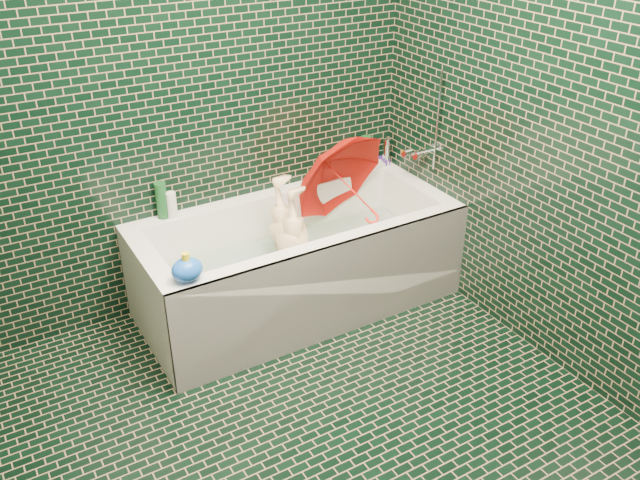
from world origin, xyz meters
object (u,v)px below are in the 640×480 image
rubber_duck (350,169)px  bath_toy (187,269)px  child (295,259)px  bathtub (299,272)px  umbrella (351,189)px

rubber_duck → bath_toy: 1.39m
child → rubber_duck: size_ratio=8.24×
bathtub → umbrella: 0.54m
rubber_duck → bath_toy: bath_toy is taller
umbrella → rubber_duck: 0.30m
rubber_duck → bath_toy: bearing=-177.4°
child → rubber_duck: 0.71m
bathtub → umbrella: size_ratio=2.96×
rubber_duck → bathtub: bearing=-172.2°
bath_toy → bathtub: bearing=38.0°
bathtub → bath_toy: size_ratio=10.11×
bathtub → child: (-0.03, -0.02, 0.10)m
child → umbrella: 0.50m
umbrella → bath_toy: umbrella is taller
child → rubber_duck: (0.56, 0.34, 0.28)m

